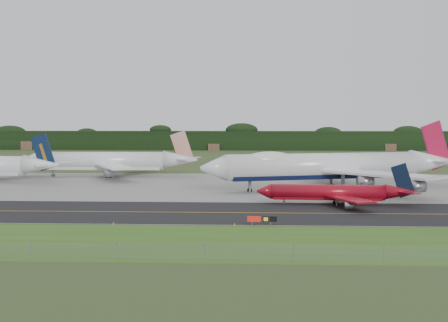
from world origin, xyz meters
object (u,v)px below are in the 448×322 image
jet_ba_747 (331,166)px  taxiway_sign (262,219)px  jet_red_737 (336,193)px  jet_star_tail (110,162)px

jet_ba_747 → taxiway_sign: (-19.46, -59.36, -5.22)m
jet_red_737 → taxiway_sign: 34.07m
jet_ba_747 → jet_star_tail: 77.86m
jet_red_737 → taxiway_sign: (-16.95, -29.52, -1.40)m
jet_ba_747 → jet_star_tail: bearing=153.1°
jet_red_737 → jet_star_tail: size_ratio=0.60×
jet_red_737 → taxiway_sign: size_ratio=6.68×
jet_ba_747 → jet_red_737: jet_ba_747 is taller
jet_red_737 → jet_star_tail: jet_star_tail is taller
jet_red_737 → taxiway_sign: jet_red_737 is taller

